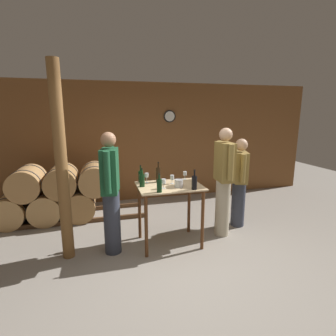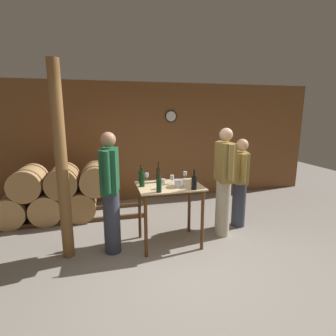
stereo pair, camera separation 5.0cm
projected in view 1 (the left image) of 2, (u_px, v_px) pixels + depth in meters
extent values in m
plane|color=gray|center=(186.00, 267.00, 3.52)|extent=(14.00, 14.00, 0.00)
cube|color=brown|center=(145.00, 142.00, 6.08)|extent=(8.40, 0.05, 2.70)
cylinder|color=black|center=(170.00, 116.00, 6.07)|extent=(0.28, 0.03, 0.28)
cylinder|color=white|center=(170.00, 116.00, 6.05)|extent=(0.23, 0.01, 0.23)
cube|color=#4C331E|center=(46.00, 225.00, 4.74)|extent=(3.69, 0.06, 0.08)
cube|color=#4C331E|center=(51.00, 212.00, 5.34)|extent=(3.69, 0.06, 0.08)
cylinder|color=tan|center=(12.00, 209.00, 4.83)|extent=(0.57, 0.80, 0.57)
cylinder|color=#38383D|center=(8.00, 214.00, 4.61)|extent=(0.58, 0.03, 0.58)
cylinder|color=#38383D|center=(16.00, 205.00, 5.06)|extent=(0.58, 0.03, 0.58)
cylinder|color=tan|center=(47.00, 206.00, 4.99)|extent=(0.57, 0.80, 0.57)
cylinder|color=#38383D|center=(45.00, 211.00, 4.76)|extent=(0.58, 0.03, 0.58)
cylinder|color=#38383D|center=(50.00, 202.00, 5.21)|extent=(0.58, 0.03, 0.58)
cylinder|color=#9E7242|center=(80.00, 203.00, 5.14)|extent=(0.57, 0.80, 0.57)
cylinder|color=#38383D|center=(80.00, 208.00, 4.91)|extent=(0.58, 0.03, 0.58)
cylinder|color=#38383D|center=(81.00, 200.00, 5.36)|extent=(0.58, 0.03, 0.58)
cylinder|color=#AD7F4C|center=(27.00, 183.00, 4.81)|extent=(0.57, 0.80, 0.57)
cylinder|color=#38383D|center=(24.00, 186.00, 4.58)|extent=(0.58, 0.03, 0.58)
cylinder|color=#38383D|center=(30.00, 180.00, 5.03)|extent=(0.58, 0.03, 0.58)
cylinder|color=#9E7242|center=(62.00, 181.00, 4.96)|extent=(0.57, 0.80, 0.57)
cylinder|color=#38383D|center=(60.00, 184.00, 4.73)|extent=(0.58, 0.03, 0.58)
cylinder|color=#38383D|center=(64.00, 178.00, 5.19)|extent=(0.58, 0.03, 0.58)
cylinder|color=#AD7F4C|center=(95.00, 179.00, 5.11)|extent=(0.57, 0.80, 0.57)
cylinder|color=#38383D|center=(95.00, 182.00, 4.89)|extent=(0.58, 0.03, 0.58)
cylinder|color=#38383D|center=(95.00, 176.00, 5.34)|extent=(0.58, 0.03, 0.58)
cube|color=#D1B284|center=(170.00, 186.00, 3.97)|extent=(0.97, 0.73, 0.02)
cylinder|color=#593319|center=(146.00, 226.00, 3.68)|extent=(0.05, 0.05, 0.93)
cylinder|color=#593319|center=(203.00, 220.00, 3.89)|extent=(0.05, 0.05, 0.93)
cylinder|color=#593319|center=(140.00, 211.00, 4.25)|extent=(0.05, 0.05, 0.93)
cylinder|color=#593319|center=(189.00, 206.00, 4.46)|extent=(0.05, 0.05, 0.93)
cylinder|color=brown|center=(61.00, 165.00, 3.50)|extent=(0.16, 0.16, 2.70)
cylinder|color=black|center=(142.00, 181.00, 3.89)|extent=(0.08, 0.08, 0.18)
cylinder|color=black|center=(142.00, 171.00, 3.86)|extent=(0.02, 0.02, 0.10)
cylinder|color=black|center=(142.00, 169.00, 3.86)|extent=(0.03, 0.03, 0.02)
cylinder|color=black|center=(141.00, 177.00, 4.14)|extent=(0.08, 0.08, 0.18)
cylinder|color=black|center=(141.00, 168.00, 4.11)|extent=(0.02, 0.02, 0.09)
cylinder|color=black|center=(140.00, 166.00, 4.10)|extent=(0.03, 0.03, 0.02)
cylinder|color=black|center=(159.00, 186.00, 3.62)|extent=(0.07, 0.07, 0.18)
cylinder|color=black|center=(159.00, 176.00, 3.59)|extent=(0.02, 0.02, 0.09)
cylinder|color=black|center=(159.00, 174.00, 3.58)|extent=(0.03, 0.03, 0.02)
cylinder|color=black|center=(158.00, 175.00, 4.14)|extent=(0.08, 0.08, 0.23)
cylinder|color=black|center=(158.00, 165.00, 4.11)|extent=(0.02, 0.02, 0.10)
cylinder|color=black|center=(158.00, 163.00, 4.10)|extent=(0.03, 0.03, 0.02)
cylinder|color=black|center=(194.00, 183.00, 3.74)|extent=(0.08, 0.08, 0.20)
cylinder|color=black|center=(195.00, 173.00, 3.71)|extent=(0.02, 0.02, 0.10)
cylinder|color=black|center=(195.00, 170.00, 3.70)|extent=(0.03, 0.03, 0.02)
cylinder|color=silver|center=(147.00, 182.00, 4.13)|extent=(0.06, 0.06, 0.00)
cylinder|color=silver|center=(147.00, 180.00, 4.12)|extent=(0.01, 0.01, 0.09)
cylinder|color=silver|center=(147.00, 175.00, 4.10)|extent=(0.06, 0.06, 0.07)
cylinder|color=silver|center=(163.00, 188.00, 3.82)|extent=(0.06, 0.06, 0.00)
cylinder|color=silver|center=(163.00, 186.00, 3.81)|extent=(0.01, 0.01, 0.07)
cylinder|color=silver|center=(163.00, 181.00, 3.79)|extent=(0.07, 0.07, 0.07)
cylinder|color=silver|center=(172.00, 184.00, 4.07)|extent=(0.06, 0.06, 0.00)
cylinder|color=silver|center=(172.00, 182.00, 4.06)|extent=(0.01, 0.01, 0.06)
cylinder|color=silver|center=(172.00, 177.00, 4.04)|extent=(0.06, 0.06, 0.07)
cylinder|color=silver|center=(185.00, 179.00, 4.33)|extent=(0.06, 0.06, 0.00)
cylinder|color=silver|center=(185.00, 177.00, 4.32)|extent=(0.01, 0.01, 0.07)
cylinder|color=silver|center=(185.00, 173.00, 4.31)|extent=(0.06, 0.06, 0.06)
cylinder|color=silver|center=(179.00, 183.00, 3.86)|extent=(0.13, 0.13, 0.12)
cylinder|color=#B7AD93|center=(222.00, 208.00, 4.36)|extent=(0.24, 0.24, 0.94)
cube|color=olive|center=(225.00, 162.00, 4.20)|extent=(0.25, 0.42, 0.62)
sphere|color=tan|center=(226.00, 134.00, 4.11)|extent=(0.21, 0.21, 0.21)
cylinder|color=olive|center=(219.00, 157.00, 4.44)|extent=(0.09, 0.09, 0.56)
cylinder|color=olive|center=(231.00, 163.00, 3.95)|extent=(0.09, 0.09, 0.56)
cylinder|color=#333847|center=(112.00, 223.00, 3.81)|extent=(0.24, 0.24, 0.93)
cube|color=#194C2D|center=(110.00, 171.00, 3.65)|extent=(0.29, 0.43, 0.62)
sphere|color=#9E7051|center=(108.00, 140.00, 3.56)|extent=(0.21, 0.21, 0.21)
cylinder|color=#194C2D|center=(107.00, 173.00, 3.40)|extent=(0.09, 0.09, 0.56)
cylinder|color=#194C2D|center=(112.00, 165.00, 3.88)|extent=(0.09, 0.09, 0.56)
cylinder|color=#333847|center=(238.00, 204.00, 4.74)|extent=(0.24, 0.24, 0.82)
cube|color=olive|center=(240.00, 167.00, 4.60)|extent=(0.34, 0.45, 0.54)
sphere|color=tan|center=(242.00, 145.00, 4.52)|extent=(0.21, 0.21, 0.21)
cylinder|color=olive|center=(238.00, 163.00, 4.84)|extent=(0.09, 0.09, 0.49)
cylinder|color=olive|center=(243.00, 169.00, 4.35)|extent=(0.09, 0.09, 0.49)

